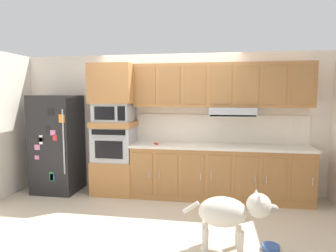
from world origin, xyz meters
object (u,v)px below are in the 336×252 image
at_px(screwdriver, 157,144).
at_px(microwave, 114,112).
at_px(built_in_oven, 115,144).
at_px(dog, 231,212).
at_px(dog_food_bowl, 271,248).
at_px(refrigerator, 57,144).

bearing_deg(screwdriver, microwave, 174.02).
height_order(built_in_oven, microwave, microwave).
xyz_separation_m(built_in_oven, screwdriver, (0.79, -0.08, 0.03)).
bearing_deg(screwdriver, dog, -53.79).
bearing_deg(dog_food_bowl, refrigerator, 155.98).
bearing_deg(microwave, refrigerator, -176.37).
height_order(dog, dog_food_bowl, dog).
height_order(refrigerator, dog_food_bowl, refrigerator).
distance_m(built_in_oven, dog_food_bowl, 3.05).
bearing_deg(dog, built_in_oven, 137.11).
distance_m(built_in_oven, screwdriver, 0.80).
relative_size(microwave, dog, 0.60).
bearing_deg(microwave, built_in_oven, 179.23).
xyz_separation_m(refrigerator, dog, (3.04, -1.63, -0.43)).
relative_size(screwdriver, dog, 0.16).
distance_m(microwave, screwdriver, 0.95).
bearing_deg(built_in_oven, dog_food_bowl, -33.79).
height_order(microwave, dog, microwave).
xyz_separation_m(built_in_oven, dog_food_bowl, (2.43, -1.63, -0.87)).
distance_m(screwdriver, dog, 2.06).
distance_m(microwave, dog, 2.80).
xyz_separation_m(built_in_oven, microwave, (0.00, -0.00, 0.56)).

